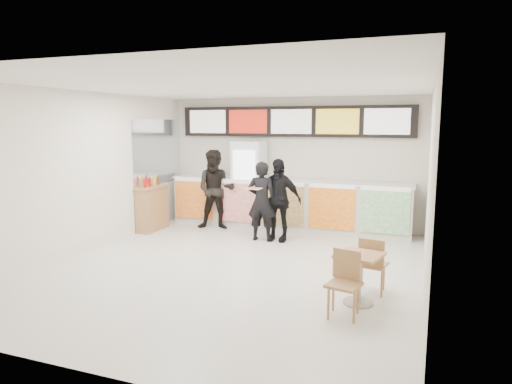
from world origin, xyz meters
The scene contains 15 objects.
floor centered at (0.00, 0.00, 0.00)m, with size 7.00×7.00×0.00m, color beige.
ceiling centered at (0.00, 0.00, 3.00)m, with size 7.00×7.00×0.00m, color white.
wall_back centered at (0.00, 3.50, 1.50)m, with size 6.00×6.00×0.00m, color silver.
wall_left centered at (-3.00, 0.00, 1.50)m, with size 7.00×7.00×0.00m, color silver.
wall_right centered at (3.00, 0.00, 1.50)m, with size 7.00×7.00×0.00m, color silver.
service_counter centered at (0.00, 3.09, 0.57)m, with size 5.56×0.77×1.14m.
menu_board centered at (0.00, 3.41, 2.45)m, with size 5.50×0.14×0.70m.
drinks_fridge centered at (-0.93, 3.11, 1.00)m, with size 0.70×0.67×2.00m.
mirror_panel centered at (-2.99, 2.45, 1.75)m, with size 0.01×2.00×1.50m, color #B2B7BF.
customer_main centered at (-0.18, 1.88, 0.83)m, with size 0.60×0.40×1.65m, color black.
customer_left centered at (-1.52, 2.52, 0.91)m, with size 0.88×0.69×1.82m, color black.
customer_mid centered at (0.12, 2.00, 0.85)m, with size 1.00×0.42×1.70m, color black.
pizza_slice centered at (-0.18, 1.43, 1.16)m, with size 0.36×0.36×0.02m.
cafe_table centered at (2.17, -0.82, 0.48)m, with size 0.71×1.46×0.83m.
condiment_ledge centered at (-2.82, 1.88, 0.52)m, with size 0.37×0.90×1.20m.
Camera 1 is at (2.92, -6.81, 2.42)m, focal length 32.00 mm.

